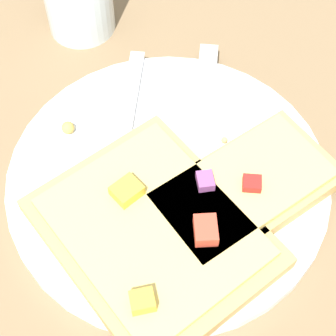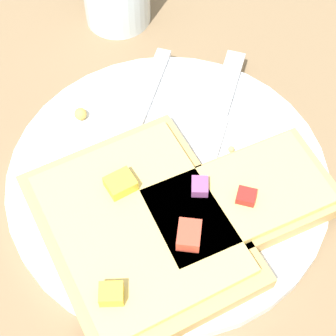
{
  "view_description": "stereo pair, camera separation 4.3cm",
  "coord_description": "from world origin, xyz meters",
  "px_view_note": "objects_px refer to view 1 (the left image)",
  "views": [
    {
      "loc": [
        0.05,
        -0.23,
        0.38
      ],
      "look_at": [
        0.0,
        0.0,
        0.02
      ],
      "focal_mm": 60.0,
      "sensor_mm": 36.0,
      "label": 1
    },
    {
      "loc": [
        0.09,
        -0.22,
        0.38
      ],
      "look_at": [
        0.0,
        0.0,
        0.02
      ],
      "focal_mm": 60.0,
      "sensor_mm": 36.0,
      "label": 2
    }
  ],
  "objects_px": {
    "pizza_slice_main": "(155,232)",
    "pizza_slice_corner": "(242,191)",
    "knife": "(203,117)",
    "plate": "(168,179)",
    "fork": "(118,168)"
  },
  "relations": [
    {
      "from": "pizza_slice_main",
      "to": "pizza_slice_corner",
      "type": "distance_m",
      "value": 0.07
    },
    {
      "from": "knife",
      "to": "pizza_slice_main",
      "type": "xyz_separation_m",
      "value": [
        -0.02,
        -0.12,
        0.01
      ]
    },
    {
      "from": "knife",
      "to": "pizza_slice_corner",
      "type": "relative_size",
      "value": 1.21
    },
    {
      "from": "plate",
      "to": "pizza_slice_main",
      "type": "relative_size",
      "value": 1.23
    },
    {
      "from": "fork",
      "to": "pizza_slice_main",
      "type": "xyz_separation_m",
      "value": [
        0.04,
        -0.05,
        0.01
      ]
    },
    {
      "from": "pizza_slice_corner",
      "to": "fork",
      "type": "bearing_deg",
      "value": 130.04
    },
    {
      "from": "knife",
      "to": "pizza_slice_corner",
      "type": "bearing_deg",
      "value": 24.91
    },
    {
      "from": "knife",
      "to": "pizza_slice_corner",
      "type": "height_order",
      "value": "pizza_slice_corner"
    },
    {
      "from": "pizza_slice_corner",
      "to": "plate",
      "type": "bearing_deg",
      "value": 124.51
    },
    {
      "from": "pizza_slice_main",
      "to": "pizza_slice_corner",
      "type": "height_order",
      "value": "same"
    },
    {
      "from": "plate",
      "to": "pizza_slice_main",
      "type": "distance_m",
      "value": 0.06
    },
    {
      "from": "knife",
      "to": "pizza_slice_corner",
      "type": "distance_m",
      "value": 0.08
    },
    {
      "from": "fork",
      "to": "pizza_slice_corner",
      "type": "relative_size",
      "value": 1.4
    },
    {
      "from": "knife",
      "to": "fork",
      "type": "bearing_deg",
      "value": -47.6
    },
    {
      "from": "fork",
      "to": "knife",
      "type": "relative_size",
      "value": 1.16
    }
  ]
}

